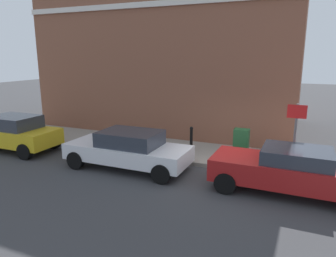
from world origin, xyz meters
TOP-DOWN VIEW (x-y plane):
  - ground at (0.00, 0.00)m, footprint 80.00×80.00m
  - sidewalk at (1.82, 6.00)m, footprint 2.76×30.00m
  - corner_building at (7.06, 4.61)m, footprint 7.82×13.22m
  - car_red at (-0.64, -1.98)m, footprint 1.86×4.47m
  - car_white at (-0.67, 3.41)m, footprint 1.84×4.46m
  - car_yellow at (-0.66, 9.12)m, footprint 1.86×4.23m
  - utility_cabinet at (1.55, -0.16)m, footprint 0.46×0.61m
  - bollard_near_cabinet at (1.65, 1.85)m, footprint 0.14×0.14m
  - bollard_far_kerb at (0.69, 3.18)m, footprint 0.14×0.14m
  - street_sign at (0.87, -2.00)m, footprint 0.08×0.60m

SIDE VIEW (x-z plane):
  - ground at x=0.00m, z-range 0.00..0.00m
  - sidewalk at x=1.82m, z-range 0.00..0.15m
  - utility_cabinet at x=1.55m, z-range 0.11..1.26m
  - bollard_near_cabinet at x=1.65m, z-range 0.19..1.22m
  - bollard_far_kerb at x=0.69m, z-range 0.19..1.22m
  - car_white at x=-0.67m, z-range 0.03..1.41m
  - car_red at x=-0.64m, z-range 0.04..1.42m
  - car_yellow at x=-0.66m, z-range 0.02..1.52m
  - street_sign at x=0.87m, z-range 0.51..2.81m
  - corner_building at x=7.06m, z-range 0.00..9.53m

